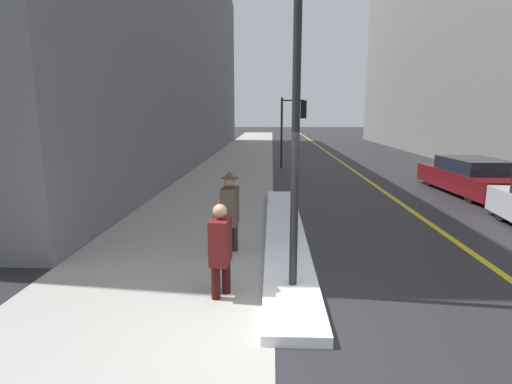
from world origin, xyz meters
TOP-DOWN VIEW (x-y plane):
  - ground_plane at (0.00, 0.00)m, footprint 160.00×160.00m
  - sidewalk_slab at (-2.00, 15.00)m, footprint 4.00×80.00m
  - road_centre_stripe at (4.00, 15.00)m, footprint 0.16×80.00m
  - snow_bank_curb at (0.26, 4.16)m, footprint 0.87×9.04m
  - building_facade_left at (-7.00, 20.00)m, footprint 6.00×36.00m
  - building_facade_right at (13.00, 22.00)m, footprint 6.00×36.00m
  - lamp_post at (0.29, 1.16)m, footprint 0.28×0.28m
  - traffic_light_near at (1.13, 16.01)m, footprint 1.31×0.33m
  - pedestrian_with_shoulder_bag at (-0.81, 1.02)m, footprint 0.31×0.69m
  - pedestrian_trailing at (-0.87, 2.95)m, footprint 0.36×0.53m
  - parked_car_maroon at (6.92, 9.36)m, footprint 2.01×4.91m

SIDE VIEW (x-z plane):
  - ground_plane at x=0.00m, z-range 0.00..0.00m
  - road_centre_stripe at x=4.00m, z-range 0.00..0.00m
  - sidewalk_slab at x=-2.00m, z-range 0.00..0.01m
  - snow_bank_curb at x=0.26m, z-range 0.00..0.15m
  - parked_car_maroon at x=6.92m, z-range -0.03..1.22m
  - pedestrian_with_shoulder_bag at x=-0.81m, z-range 0.08..1.53m
  - pedestrian_trailing at x=-0.87m, z-range 0.08..1.75m
  - traffic_light_near at x=1.13m, z-range 0.79..4.36m
  - lamp_post at x=0.29m, z-range 0.49..5.74m
  - building_facade_left at x=-7.00m, z-range 0.00..13.43m
  - building_facade_right at x=13.00m, z-range 0.00..16.20m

